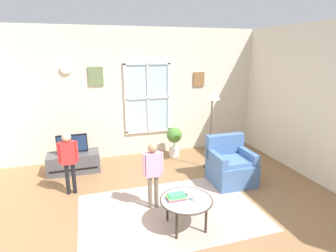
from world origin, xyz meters
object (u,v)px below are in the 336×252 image
(person_red_shirt, at_px, (68,156))
(cup, at_px, (195,197))
(floor_lamp, at_px, (212,102))
(remote_near_books, at_px, (183,194))
(armchair, at_px, (230,166))
(person_pink_shirt, at_px, (153,168))
(tv_stand, at_px, (74,162))
(book_stack, at_px, (177,197))
(television, at_px, (72,144))
(coffee_table, at_px, (186,201))
(potted_plant_by_window, at_px, (174,138))

(person_red_shirt, bearing_deg, cup, -41.85)
(person_red_shirt, height_order, floor_lamp, floor_lamp)
(remote_near_books, bearing_deg, armchair, 35.28)
(person_pink_shirt, bearing_deg, tv_stand, 124.86)
(book_stack, bearing_deg, television, 121.53)
(remote_near_books, bearing_deg, person_red_shirt, 140.46)
(armchair, xyz_separation_m, person_red_shirt, (-2.88, 0.41, 0.37))
(coffee_table, height_order, person_pink_shirt, person_pink_shirt)
(remote_near_books, distance_m, person_red_shirt, 2.09)
(tv_stand, xyz_separation_m, coffee_table, (1.56, -2.39, 0.20))
(armchair, distance_m, person_red_shirt, 2.93)
(tv_stand, distance_m, cup, 2.98)
(tv_stand, xyz_separation_m, remote_near_books, (1.57, -2.25, 0.24))
(floor_lamp, bearing_deg, television, 167.21)
(book_stack, relative_size, floor_lamp, 0.16)
(armchair, relative_size, person_pink_shirt, 0.80)
(book_stack, bearing_deg, tv_stand, 121.50)
(cup, bearing_deg, armchair, 43.01)
(coffee_table, height_order, remote_near_books, remote_near_books)
(book_stack, relative_size, potted_plant_by_window, 0.39)
(cup, distance_m, floor_lamp, 2.33)
(tv_stand, relative_size, armchair, 1.18)
(person_red_shirt, bearing_deg, tv_stand, 88.50)
(television, height_order, book_stack, television)
(tv_stand, distance_m, person_red_shirt, 1.05)
(book_stack, xyz_separation_m, person_pink_shirt, (-0.20, 0.56, 0.21))
(book_stack, bearing_deg, remote_near_books, 34.65)
(cup, bearing_deg, remote_near_books, 115.91)
(potted_plant_by_window, relative_size, floor_lamp, 0.41)
(cup, bearing_deg, book_stack, 156.02)
(tv_stand, xyz_separation_m, person_pink_shirt, (1.24, -1.78, 0.48))
(person_pink_shirt, height_order, floor_lamp, floor_lamp)
(book_stack, xyz_separation_m, potted_plant_by_window, (0.82, 2.58, -0.03))
(television, distance_m, cup, 2.96)
(tv_stand, height_order, coffee_table, coffee_table)
(television, distance_m, coffee_table, 2.86)
(armchair, height_order, coffee_table, armchair)
(tv_stand, relative_size, potted_plant_by_window, 1.48)
(armchair, height_order, floor_lamp, floor_lamp)
(potted_plant_by_window, bearing_deg, coffee_table, -104.81)
(potted_plant_by_window, distance_m, floor_lamp, 1.42)
(armchair, xyz_separation_m, person_pink_shirt, (-1.61, -0.44, 0.35))
(book_stack, distance_m, remote_near_books, 0.17)
(cup, xyz_separation_m, potted_plant_by_window, (0.59, 2.69, -0.04))
(armchair, height_order, person_red_shirt, person_red_shirt)
(tv_stand, distance_m, floor_lamp, 3.09)
(book_stack, distance_m, cup, 0.26)
(cup, height_order, remote_near_books, cup)
(book_stack, bearing_deg, person_red_shirt, 135.93)
(coffee_table, xyz_separation_m, person_red_shirt, (-1.59, 1.46, 0.29))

